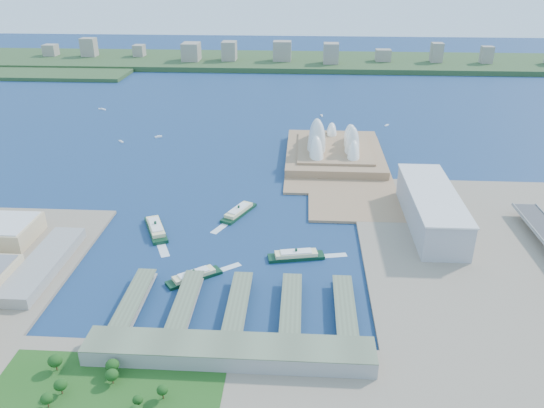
# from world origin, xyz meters

# --- Properties ---
(ground) EXTENTS (3000.00, 3000.00, 0.00)m
(ground) POSITION_xyz_m (0.00, 0.00, 0.00)
(ground) COLOR #11224F
(ground) RESTS_ON ground
(east_land) EXTENTS (240.00, 500.00, 3.00)m
(east_land) POSITION_xyz_m (240.00, -50.00, 1.50)
(east_land) COLOR gray
(east_land) RESTS_ON ground
(peninsula) EXTENTS (135.00, 220.00, 3.00)m
(peninsula) POSITION_xyz_m (107.50, 260.00, 1.50)
(peninsula) COLOR #937150
(peninsula) RESTS_ON ground
(far_shore) EXTENTS (2200.00, 260.00, 12.00)m
(far_shore) POSITION_xyz_m (0.00, 980.00, 6.00)
(far_shore) COLOR #2D4926
(far_shore) RESTS_ON ground
(opera_house) EXTENTS (134.00, 180.00, 58.00)m
(opera_house) POSITION_xyz_m (105.00, 280.00, 32.00)
(opera_house) COLOR white
(opera_house) RESTS_ON peninsula
(toaster_building) EXTENTS (45.00, 155.00, 35.00)m
(toaster_building) POSITION_xyz_m (195.00, 80.00, 20.50)
(toaster_building) COLOR #99999F
(toaster_building) RESTS_ON east_land
(ferry_wharves) EXTENTS (184.00, 90.00, 9.30)m
(ferry_wharves) POSITION_xyz_m (14.00, -75.00, 4.65)
(ferry_wharves) COLOR #57644C
(ferry_wharves) RESTS_ON ground
(terminal_building) EXTENTS (200.00, 28.00, 12.00)m
(terminal_building) POSITION_xyz_m (15.00, -135.00, 9.00)
(terminal_building) COLOR gray
(terminal_building) RESTS_ON south_land
(park) EXTENTS (150.00, 110.00, 16.00)m
(park) POSITION_xyz_m (-60.00, -190.00, 11.00)
(park) COLOR #194714
(park) RESTS_ON south_land
(far_skyline) EXTENTS (1900.00, 140.00, 55.00)m
(far_skyline) POSITION_xyz_m (0.00, 960.00, 39.50)
(far_skyline) COLOR gray
(far_skyline) RESTS_ON far_shore
(ferry_a) EXTENTS (37.69, 59.85, 11.13)m
(ferry_a) POSITION_xyz_m (-85.85, 51.41, 5.57)
(ferry_a) COLOR black
(ferry_a) RESTS_ON ground
(ferry_b) EXTENTS (35.43, 55.11, 10.27)m
(ferry_b) POSITION_xyz_m (-5.86, 95.70, 5.14)
(ferry_b) COLOR black
(ferry_b) RESTS_ON ground
(ferry_c) EXTENTS (47.50, 39.83, 9.41)m
(ferry_c) POSITION_xyz_m (-29.70, -33.59, 4.70)
(ferry_c) COLOR black
(ferry_c) RESTS_ON ground
(ferry_d) EXTENTS (53.98, 23.26, 9.91)m
(ferry_d) POSITION_xyz_m (58.26, 7.12, 4.95)
(ferry_d) COLOR black
(ferry_d) RESTS_ON ground
(boat_a) EXTENTS (10.27, 10.84, 2.31)m
(boat_a) POSITION_xyz_m (-212.42, 329.13, 1.15)
(boat_a) COLOR white
(boat_a) RESTS_ON ground
(boat_b) EXTENTS (11.14, 9.57, 2.97)m
(boat_b) POSITION_xyz_m (-161.70, 354.67, 1.48)
(boat_b) COLOR white
(boat_b) RESTS_ON ground
(boat_c) EXTENTS (8.48, 10.29, 2.35)m
(boat_c) POSITION_xyz_m (199.31, 438.74, 1.17)
(boat_c) COLOR white
(boat_c) RESTS_ON ground
(boat_d) EXTENTS (15.57, 8.70, 2.60)m
(boat_d) POSITION_xyz_m (-306.16, 508.01, 1.30)
(boat_d) COLOR white
(boat_d) RESTS_ON ground
(boat_e) EXTENTS (4.40, 10.94, 2.62)m
(boat_e) POSITION_xyz_m (93.39, 489.40, 1.31)
(boat_e) COLOR white
(boat_e) RESTS_ON ground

